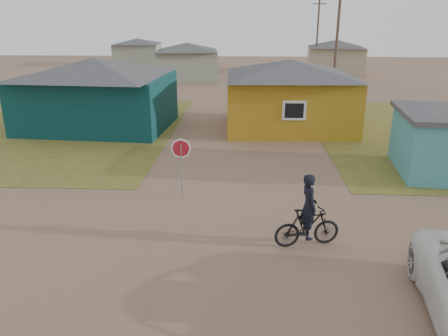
{
  "coord_description": "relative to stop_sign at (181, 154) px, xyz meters",
  "views": [
    {
      "loc": [
        0.07,
        -11.05,
        6.26
      ],
      "look_at": [
        -0.66,
        3.0,
        1.3
      ],
      "focal_mm": 35.0,
      "sensor_mm": 36.0,
      "label": 1
    }
  ],
  "objects": [
    {
      "name": "grass_nw",
      "position": [
        -11.81,
        9.57,
        -1.63
      ],
      "size": [
        20.0,
        18.0,
        0.0
      ],
      "primitive_type": "cube",
      "color": "olive",
      "rests_on": "ground"
    },
    {
      "name": "house_pale_west",
      "position": [
        -3.81,
        30.57,
        0.22
      ],
      "size": [
        7.04,
        6.15,
        3.6
      ],
      "color": "gray",
      "rests_on": "ground"
    },
    {
      "name": "house_pale_north",
      "position": [
        -11.81,
        42.57,
        0.11
      ],
      "size": [
        6.28,
        5.81,
        3.4
      ],
      "color": "gray",
      "rests_on": "ground"
    },
    {
      "name": "house_yellow",
      "position": [
        4.69,
        10.57,
        0.36
      ],
      "size": [
        7.72,
        6.76,
        3.9
      ],
      "color": "#A57719",
      "rests_on": "ground"
    },
    {
      "name": "house_beige_east",
      "position": [
        12.19,
        36.57,
        0.22
      ],
      "size": [
        6.95,
        6.05,
        3.6
      ],
      "color": "tan",
      "rests_on": "ground"
    },
    {
      "name": "utility_pole_far",
      "position": [
        9.69,
        34.57,
        2.5
      ],
      "size": [
        1.4,
        0.2,
        8.0
      ],
      "color": "brown",
      "rests_on": "ground"
    },
    {
      "name": "cyclist",
      "position": [
        4.04,
        -3.29,
        -0.85
      ],
      "size": [
        1.99,
        0.97,
        2.17
      ],
      "color": "black",
      "rests_on": "ground"
    },
    {
      "name": "ground",
      "position": [
        2.19,
        -3.43,
        -1.64
      ],
      "size": [
        120.0,
        120.0,
        0.0
      ],
      "primitive_type": "plane",
      "color": "#83624C"
    },
    {
      "name": "stop_sign",
      "position": [
        0.0,
        0.0,
        0.0
      ],
      "size": [
        0.69,
        0.29,
        2.21
      ],
      "color": "gray",
      "rests_on": "ground"
    },
    {
      "name": "house_teal",
      "position": [
        -6.31,
        10.07,
        0.41
      ],
      "size": [
        8.93,
        7.08,
        4.0
      ],
      "color": "#092F32",
      "rests_on": "ground"
    },
    {
      "name": "utility_pole_near",
      "position": [
        8.69,
        18.57,
        2.5
      ],
      "size": [
        1.4,
        0.2,
        8.0
      ],
      "color": "brown",
      "rests_on": "ground"
    }
  ]
}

